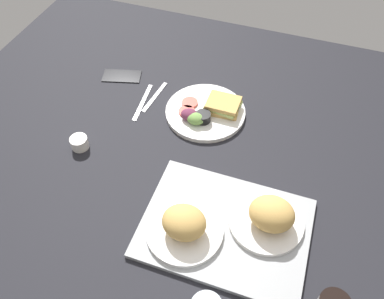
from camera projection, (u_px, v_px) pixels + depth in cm
name	position (u px, v px, depth cm)	size (l,w,h in cm)	color
ground_plane	(201.00, 155.00, 124.60)	(190.00, 150.00, 3.00)	black
serving_tray	(225.00, 228.00, 105.30)	(45.00, 33.00, 1.60)	#9EA0A3
bread_plate_near	(270.00, 216.00, 102.37)	(20.70, 20.70, 9.70)	white
bread_plate_far	(184.00, 225.00, 100.90)	(20.99, 20.99, 9.44)	white
plate_with_salad	(207.00, 111.00, 132.93)	(27.71, 27.71, 5.40)	white
espresso_cup	(79.00, 143.00, 123.39)	(5.60, 5.60, 4.00)	silver
fork	(155.00, 97.00, 139.89)	(17.00, 1.40, 0.50)	#B7B7BC
knife	(143.00, 102.00, 138.11)	(19.00, 1.40, 0.50)	#B7B7BC
cell_phone	(122.00, 76.00, 147.18)	(14.40, 7.20, 0.80)	black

